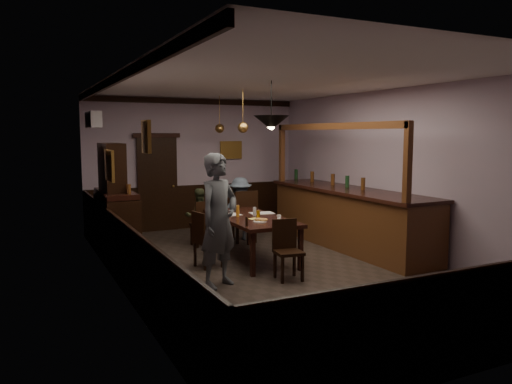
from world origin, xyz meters
TOP-DOWN VIEW (x-y plane):
  - room at (0.00, 0.00)m, footprint 5.01×8.01m
  - dining_table at (-0.11, 0.72)m, footprint 1.05×2.22m
  - chair_far_left at (-0.52, 2.01)m, footprint 0.40×0.40m
  - chair_far_right at (0.36, 1.98)m, footprint 0.53×0.53m
  - chair_near at (-0.13, -0.60)m, footprint 0.44×0.44m
  - chair_side at (-1.04, 0.53)m, footprint 0.47×0.47m
  - person_standing at (-1.19, -0.50)m, footprint 0.83×0.73m
  - person_seated_left at (-0.52, 2.28)m, footprint 0.55×0.44m
  - person_seated_right at (0.38, 2.26)m, footprint 0.94×0.70m
  - newspaper_left at (-0.39, 1.04)m, footprint 0.45×0.35m
  - newspaper_right at (0.23, 0.96)m, footprint 0.45×0.35m
  - napkin at (-0.16, 0.49)m, footprint 0.15×0.15m
  - saucer at (0.19, 0.19)m, footprint 0.15×0.15m
  - coffee_cup at (0.17, 0.21)m, footprint 0.08×0.08m
  - pastry_plate at (-0.20, 0.17)m, footprint 0.22×0.22m
  - pastry_ring_a at (-0.20, 0.23)m, footprint 0.13×0.13m
  - pastry_ring_b at (-0.14, 0.16)m, footprint 0.13×0.13m
  - soda_can at (-0.03, 0.60)m, footprint 0.07×0.07m
  - beer_glass at (-0.32, 0.81)m, footprint 0.06×0.06m
  - water_glass at (-0.01, 0.78)m, footprint 0.06×0.06m
  - pepper_mill at (-0.54, -0.04)m, footprint 0.04×0.04m
  - sideboard at (-2.21, 1.84)m, footprint 0.55×1.53m
  - bar_counter at (1.99, 0.76)m, footprint 0.99×4.25m
  - door_back at (-0.90, 3.95)m, footprint 0.90×0.06m
  - ac_unit at (-2.38, 2.90)m, footprint 0.20×0.85m
  - picture_left_small at (-2.46, -1.60)m, footprint 0.04×0.28m
  - picture_left_large at (-2.46, 0.80)m, footprint 0.04×0.62m
  - picture_back at (0.90, 3.96)m, footprint 0.55×0.04m
  - pendant_iron at (-0.13, -0.08)m, footprint 0.56×0.56m
  - pendant_brass_mid at (0.10, 1.50)m, footprint 0.20×0.20m
  - pendant_brass_far at (0.30, 3.17)m, footprint 0.20×0.20m

SIDE VIEW (x-z plane):
  - chair_far_left at x=-0.52m, z-range 0.04..0.94m
  - chair_near at x=-0.13m, z-range 0.04..0.94m
  - chair_side at x=-1.04m, z-range 0.04..0.97m
  - person_seated_left at x=-0.52m, z-range 0.00..1.11m
  - chair_far_right at x=0.36m, z-range 0.05..1.11m
  - bar_counter at x=1.99m, z-range -0.59..1.79m
  - person_seated_right at x=0.38m, z-range 0.00..1.29m
  - dining_table at x=-0.11m, z-range 0.31..1.06m
  - napkin at x=-0.16m, z-range 0.75..0.75m
  - newspaper_left at x=-0.39m, z-range 0.75..0.76m
  - newspaper_right at x=0.23m, z-range 0.75..0.76m
  - saucer at x=0.19m, z-range 0.75..0.76m
  - pastry_plate at x=-0.20m, z-range 0.75..0.76m
  - pastry_ring_a at x=-0.20m, z-range 0.77..0.81m
  - pastry_ring_b at x=-0.14m, z-range 0.77..0.81m
  - coffee_cup at x=0.17m, z-range 0.76..0.84m
  - soda_can at x=-0.03m, z-range 0.75..0.87m
  - sideboard at x=-2.21m, z-range -0.20..1.82m
  - pepper_mill at x=-0.54m, z-range 0.75..0.89m
  - water_glass at x=-0.01m, z-range 0.75..0.90m
  - beer_glass at x=-0.32m, z-range 0.75..0.95m
  - person_standing at x=-1.19m, z-range 0.00..1.92m
  - door_back at x=-0.90m, z-range 0.00..2.10m
  - room at x=0.00m, z-range -0.01..3.01m
  - picture_left_large at x=-2.46m, z-range 1.46..1.94m
  - picture_back at x=0.90m, z-range 1.59..2.01m
  - picture_left_small at x=-2.46m, z-range 1.97..2.33m
  - pendant_brass_mid at x=0.10m, z-range 1.89..2.70m
  - pendant_brass_far at x=0.30m, z-range 1.89..2.70m
  - pendant_iron at x=-0.13m, z-range 1.98..2.73m
  - ac_unit at x=-2.38m, z-range 2.30..2.60m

